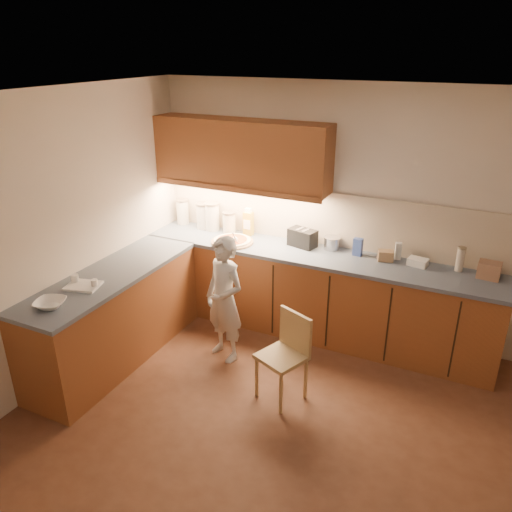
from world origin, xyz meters
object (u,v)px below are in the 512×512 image
object	(u,v)px
pizza_on_board	(232,241)
oil_jug	(248,223)
child	(224,300)
wooden_chair	(287,350)
toaster	(302,238)

from	to	relation	value
pizza_on_board	oil_jug	bearing A→B (deg)	80.78
child	oil_jug	xyz separation A→B (m)	(-0.24, 1.02, 0.43)
wooden_chair	pizza_on_board	bearing A→B (deg)	158.95
child	toaster	distance (m)	1.12
pizza_on_board	child	xyz separation A→B (m)	(0.29, -0.73, -0.30)
child	oil_jug	world-z (taller)	child
wooden_chair	child	bearing A→B (deg)	-178.21
pizza_on_board	child	bearing A→B (deg)	-68.09
child	oil_jug	bearing A→B (deg)	124.01
child	wooden_chair	size ratio (longest dim) A/B	1.60
wooden_chair	toaster	bearing A→B (deg)	128.21
child	wooden_chair	distance (m)	0.85
pizza_on_board	toaster	distance (m)	0.76
child	toaster	size ratio (longest dim) A/B	3.92
toaster	oil_jug	bearing A→B (deg)	-170.43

